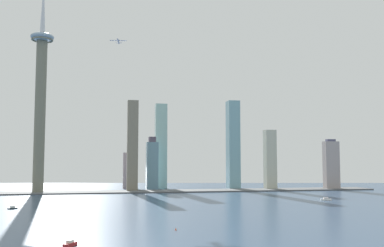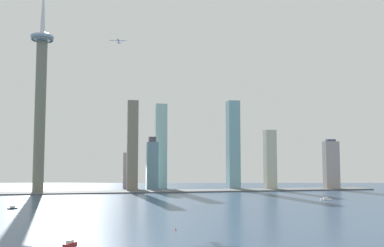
# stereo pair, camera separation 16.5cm
# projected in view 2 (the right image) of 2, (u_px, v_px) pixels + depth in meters

# --- Properties ---
(waterfront_pier) EXTENTS (729.34, 54.94, 2.11)m
(waterfront_pier) POSITION_uv_depth(u_px,v_px,m) (167.00, 191.00, 719.51)
(waterfront_pier) COLOR #545759
(waterfront_pier) RESTS_ON ground
(observation_tower) EXTENTS (37.32, 37.32, 351.26)m
(observation_tower) POSITION_uv_depth(u_px,v_px,m) (41.00, 90.00, 700.70)
(observation_tower) COLOR slate
(observation_tower) RESTS_ON ground
(skyscraper_0) EXTENTS (19.45, 17.17, 106.45)m
(skyscraper_0) POSITION_uv_depth(u_px,v_px,m) (270.00, 160.00, 777.31)
(skyscraper_0) COLOR beige
(skyscraper_0) RESTS_ON ground
(skyscraper_1) EXTENTS (25.21, 14.48, 66.46)m
(skyscraper_1) POSITION_uv_depth(u_px,v_px,m) (130.00, 170.00, 807.46)
(skyscraper_1) COLOR #A78E92
(skyscraper_1) RESTS_ON ground
(skyscraper_2) EXTENTS (26.51, 14.52, 90.16)m
(skyscraper_2) POSITION_uv_depth(u_px,v_px,m) (331.00, 165.00, 781.29)
(skyscraper_2) COLOR #A79A98
(skyscraper_2) RESTS_ON ground
(skyscraper_3) EXTENTS (20.22, 26.06, 93.92)m
(skyscraper_3) POSITION_uv_depth(u_px,v_px,m) (152.00, 165.00, 771.60)
(skyscraper_3) COLOR #648EA0
(skyscraper_3) RESTS_ON ground
(skyscraper_4) EXTENTS (17.86, 20.61, 153.45)m
(skyscraper_4) POSITION_uv_depth(u_px,v_px,m) (132.00, 146.00, 734.11)
(skyscraper_4) COLOR gray
(skyscraper_4) RESTS_ON ground
(skyscraper_5) EXTENTS (20.81, 23.94, 160.45)m
(skyscraper_5) POSITION_uv_depth(u_px,v_px,m) (233.00, 145.00, 790.12)
(skyscraper_5) COLOR #75A7B3
(skyscraper_5) RESTS_ON ground
(skyscraper_6) EXTENTS (21.40, 20.84, 157.96)m
(skyscraper_6) POSITION_uv_depth(u_px,v_px,m) (161.00, 146.00, 814.12)
(skyscraper_6) COLOR #95C1BB
(skyscraper_6) RESTS_ON ground
(boat_0) EXTENTS (14.22, 6.27, 3.62)m
(boat_0) POSITION_uv_depth(u_px,v_px,m) (326.00, 199.00, 567.05)
(boat_0) COLOR white
(boat_0) RESTS_ON ground
(boat_1) EXTENTS (10.01, 7.66, 3.40)m
(boat_1) POSITION_uv_depth(u_px,v_px,m) (12.00, 208.00, 465.73)
(boat_1) COLOR black
(boat_1) RESTS_ON ground
(boat_2) EXTENTS (8.24, 11.54, 4.00)m
(boat_2) POSITION_uv_depth(u_px,v_px,m) (70.00, 244.00, 263.55)
(boat_2) COLOR #AA2425
(boat_2) RESTS_ON ground
(channel_buoy_0) EXTENTS (1.32, 1.32, 1.86)m
(channel_buoy_0) POSITION_uv_depth(u_px,v_px,m) (176.00, 229.00, 325.05)
(channel_buoy_0) COLOR #E54C19
(channel_buoy_0) RESTS_ON ground
(airplane) EXTENTS (28.35, 28.49, 7.55)m
(airplane) POSITION_uv_depth(u_px,v_px,m) (118.00, 41.00, 727.46)
(airplane) COLOR silver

